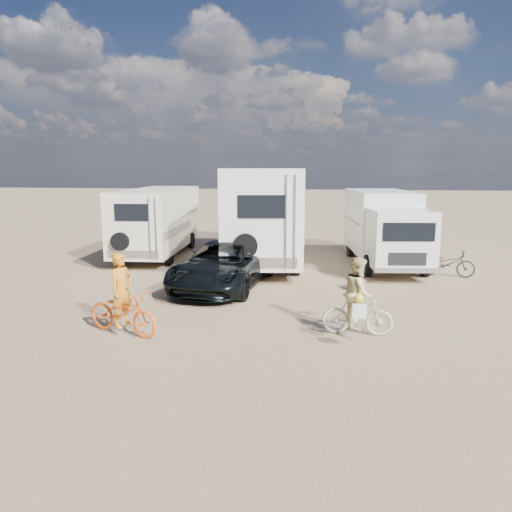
# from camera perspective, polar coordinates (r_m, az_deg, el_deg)

# --- Properties ---
(ground) EXTENTS (140.00, 140.00, 0.00)m
(ground) POSITION_cam_1_polar(r_m,az_deg,el_deg) (12.11, -1.32, -6.88)
(ground) COLOR #957A58
(ground) RESTS_ON ground
(rv_main) EXTENTS (3.59, 8.13, 3.60)m
(rv_main) POSITION_cam_1_polar(r_m,az_deg,el_deg) (18.36, 0.69, 4.84)
(rv_main) COLOR white
(rv_main) RESTS_ON ground
(rv_left) EXTENTS (2.53, 6.44, 2.77)m
(rv_left) POSITION_cam_1_polar(r_m,az_deg,el_deg) (20.10, -11.71, 3.93)
(rv_left) COLOR beige
(rv_left) RESTS_ON ground
(box_truck) EXTENTS (2.78, 6.42, 2.75)m
(box_truck) POSITION_cam_1_polar(r_m,az_deg,el_deg) (18.34, 15.21, 3.13)
(box_truck) COLOR silver
(box_truck) RESTS_ON ground
(dark_suv) EXTENTS (2.87, 5.23, 1.39)m
(dark_suv) POSITION_cam_1_polar(r_m,az_deg,el_deg) (14.62, -3.88, -1.04)
(dark_suv) COLOR black
(dark_suv) RESTS_ON ground
(bike_man) EXTENTS (1.99, 1.26, 0.99)m
(bike_man) POSITION_cam_1_polar(r_m,az_deg,el_deg) (10.93, -15.68, -6.52)
(bike_man) COLOR #F15812
(bike_man) RESTS_ON ground
(bike_woman) EXTENTS (1.55, 0.49, 0.92)m
(bike_woman) POSITION_cam_1_polar(r_m,az_deg,el_deg) (10.70, 12.08, -6.89)
(bike_woman) COLOR #AEB89B
(bike_woman) RESTS_ON ground
(rider_man) EXTENTS (0.57, 0.70, 1.64)m
(rider_man) POSITION_cam_1_polar(r_m,az_deg,el_deg) (10.84, -15.76, -4.86)
(rider_man) COLOR #C76F18
(rider_man) RESTS_ON ground
(rider_woman) EXTENTS (0.62, 0.78, 1.56)m
(rider_woman) POSITION_cam_1_polar(r_m,az_deg,el_deg) (10.61, 12.15, -5.24)
(rider_woman) COLOR #D2BE81
(rider_woman) RESTS_ON ground
(bike_parked) EXTENTS (1.83, 0.84, 0.93)m
(bike_parked) POSITION_cam_1_polar(r_m,az_deg,el_deg) (17.20, 21.98, -0.82)
(bike_parked) COLOR black
(bike_parked) RESTS_ON ground
(cooler) EXTENTS (0.67, 0.55, 0.47)m
(cooler) POSITION_cam_1_polar(r_m,az_deg,el_deg) (15.51, -2.43, -2.10)
(cooler) COLOR #206988
(cooler) RESTS_ON ground
(crate) EXTENTS (0.52, 0.52, 0.33)m
(crate) POSITION_cam_1_polar(r_m,az_deg,el_deg) (14.65, 11.97, -3.35)
(crate) COLOR #94724A
(crate) RESTS_ON ground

